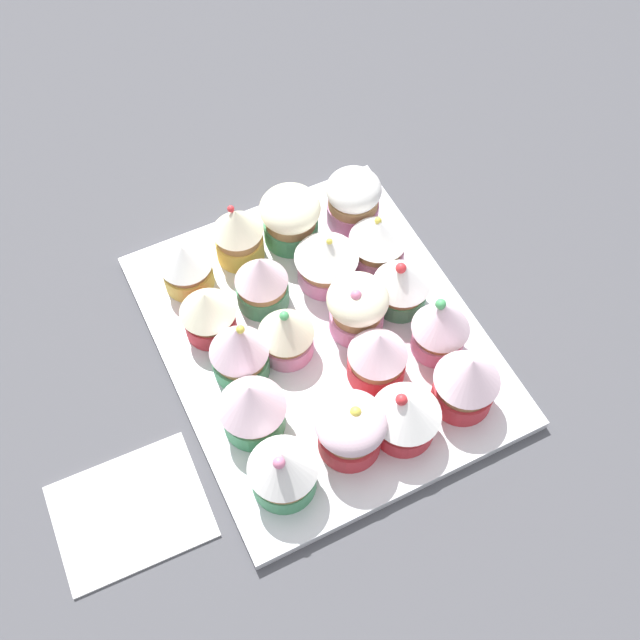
{
  "coord_description": "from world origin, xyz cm",
  "views": [
    {
      "loc": [
        -18.75,
        -37.9,
        71.71
      ],
      "look_at": [
        0.0,
        0.0,
        4.2
      ],
      "focal_mm": 44.65,
      "sensor_mm": 36.0,
      "label": 1
    }
  ],
  "objects_px": {
    "cupcake_7": "(241,353)",
    "cupcake_11": "(208,312)",
    "cupcake_16": "(238,233)",
    "baking_tray": "(320,338)",
    "cupcake_3": "(467,380)",
    "cupcake_13": "(327,258)",
    "cupcake_8": "(285,331)",
    "napkin": "(130,511)",
    "cupcake_14": "(378,241)",
    "cupcake_1": "(350,429)",
    "cupcake_0": "(283,469)",
    "cupcake_12": "(261,280)",
    "cupcake_18": "(353,199)",
    "cupcake_5": "(378,355)",
    "cupcake_6": "(441,326)",
    "cupcake_15": "(186,265)",
    "cupcake_17": "(290,217)",
    "cupcake_10": "(404,286)",
    "cupcake_4": "(252,405)",
    "cupcake_2": "(406,414)",
    "cupcake_9": "(357,307)"
  },
  "relations": [
    {
      "from": "cupcake_7",
      "to": "cupcake_12",
      "type": "relative_size",
      "value": 1.05
    },
    {
      "from": "cupcake_9",
      "to": "cupcake_18",
      "type": "distance_m",
      "value": 0.14
    },
    {
      "from": "cupcake_0",
      "to": "cupcake_1",
      "type": "relative_size",
      "value": 1.09
    },
    {
      "from": "cupcake_16",
      "to": "baking_tray",
      "type": "bearing_deg",
      "value": -76.28
    },
    {
      "from": "cupcake_5",
      "to": "cupcake_4",
      "type": "bearing_deg",
      "value": 179.0
    },
    {
      "from": "napkin",
      "to": "cupcake_12",
      "type": "bearing_deg",
      "value": 36.8
    },
    {
      "from": "cupcake_6",
      "to": "cupcake_0",
      "type": "bearing_deg",
      "value": -162.16
    },
    {
      "from": "cupcake_7",
      "to": "cupcake_17",
      "type": "bearing_deg",
      "value": 49.1
    },
    {
      "from": "cupcake_16",
      "to": "cupcake_18",
      "type": "relative_size",
      "value": 1.1
    },
    {
      "from": "cupcake_4",
      "to": "cupcake_15",
      "type": "relative_size",
      "value": 1.21
    },
    {
      "from": "cupcake_8",
      "to": "napkin",
      "type": "height_order",
      "value": "cupcake_8"
    },
    {
      "from": "cupcake_1",
      "to": "cupcake_13",
      "type": "xyz_separation_m",
      "value": [
        0.07,
        0.18,
        0.0
      ]
    },
    {
      "from": "cupcake_12",
      "to": "cupcake_15",
      "type": "bearing_deg",
      "value": 137.9
    },
    {
      "from": "cupcake_4",
      "to": "cupcake_14",
      "type": "relative_size",
      "value": 1.13
    },
    {
      "from": "cupcake_0",
      "to": "cupcake_4",
      "type": "bearing_deg",
      "value": 90.08
    },
    {
      "from": "baking_tray",
      "to": "cupcake_0",
      "type": "distance_m",
      "value": 0.17
    },
    {
      "from": "baking_tray",
      "to": "cupcake_15",
      "type": "xyz_separation_m",
      "value": [
        -0.1,
        0.12,
        0.04
      ]
    },
    {
      "from": "cupcake_13",
      "to": "cupcake_18",
      "type": "xyz_separation_m",
      "value": [
        0.06,
        0.06,
        0.0
      ]
    },
    {
      "from": "cupcake_15",
      "to": "cupcake_18",
      "type": "relative_size",
      "value": 0.9
    },
    {
      "from": "cupcake_8",
      "to": "cupcake_15",
      "type": "xyz_separation_m",
      "value": [
        -0.06,
        0.12,
        -0.0
      ]
    },
    {
      "from": "cupcake_3",
      "to": "cupcake_11",
      "type": "distance_m",
      "value": 0.26
    },
    {
      "from": "cupcake_7",
      "to": "cupcake_16",
      "type": "height_order",
      "value": "same"
    },
    {
      "from": "cupcake_12",
      "to": "cupcake_2",
      "type": "bearing_deg",
      "value": -73.34
    },
    {
      "from": "cupcake_5",
      "to": "cupcake_6",
      "type": "relative_size",
      "value": 0.92
    },
    {
      "from": "cupcake_14",
      "to": "cupcake_11",
      "type": "bearing_deg",
      "value": -179.05
    },
    {
      "from": "cupcake_1",
      "to": "cupcake_14",
      "type": "xyz_separation_m",
      "value": [
        0.13,
        0.18,
        -0.0
      ]
    },
    {
      "from": "cupcake_12",
      "to": "cupcake_18",
      "type": "distance_m",
      "value": 0.15
    },
    {
      "from": "cupcake_3",
      "to": "cupcake_14",
      "type": "relative_size",
      "value": 1.15
    },
    {
      "from": "cupcake_5",
      "to": "cupcake_17",
      "type": "height_order",
      "value": "cupcake_5"
    },
    {
      "from": "cupcake_7",
      "to": "cupcake_11",
      "type": "distance_m",
      "value": 0.06
    },
    {
      "from": "cupcake_11",
      "to": "cupcake_18",
      "type": "relative_size",
      "value": 0.93
    },
    {
      "from": "cupcake_1",
      "to": "cupcake_6",
      "type": "height_order",
      "value": "cupcake_6"
    },
    {
      "from": "cupcake_13",
      "to": "cupcake_8",
      "type": "bearing_deg",
      "value": -141.31
    },
    {
      "from": "cupcake_12",
      "to": "cupcake_14",
      "type": "relative_size",
      "value": 1.08
    },
    {
      "from": "cupcake_3",
      "to": "cupcake_13",
      "type": "height_order",
      "value": "cupcake_3"
    },
    {
      "from": "cupcake_8",
      "to": "cupcake_15",
      "type": "height_order",
      "value": "cupcake_8"
    },
    {
      "from": "cupcake_18",
      "to": "cupcake_9",
      "type": "bearing_deg",
      "value": -116.04
    },
    {
      "from": "cupcake_18",
      "to": "napkin",
      "type": "bearing_deg",
      "value": -148.47
    },
    {
      "from": "cupcake_14",
      "to": "cupcake_1",
      "type": "bearing_deg",
      "value": -125.17
    },
    {
      "from": "cupcake_14",
      "to": "cupcake_16",
      "type": "height_order",
      "value": "cupcake_16"
    },
    {
      "from": "cupcake_15",
      "to": "cupcake_2",
      "type": "bearing_deg",
      "value": -64.46
    },
    {
      "from": "cupcake_2",
      "to": "cupcake_15",
      "type": "height_order",
      "value": "cupcake_2"
    },
    {
      "from": "baking_tray",
      "to": "cupcake_11",
      "type": "height_order",
      "value": "cupcake_11"
    },
    {
      "from": "baking_tray",
      "to": "cupcake_0",
      "type": "xyz_separation_m",
      "value": [
        -0.1,
        -0.13,
        0.04
      ]
    },
    {
      "from": "cupcake_6",
      "to": "cupcake_13",
      "type": "bearing_deg",
      "value": 116.42
    },
    {
      "from": "cupcake_5",
      "to": "cupcake_15",
      "type": "distance_m",
      "value": 0.22
    },
    {
      "from": "cupcake_11",
      "to": "cupcake_17",
      "type": "xyz_separation_m",
      "value": [
        0.13,
        0.07,
        0.0
      ]
    },
    {
      "from": "cupcake_8",
      "to": "cupcake_14",
      "type": "bearing_deg",
      "value": 23.13
    },
    {
      "from": "baking_tray",
      "to": "cupcake_8",
      "type": "distance_m",
      "value": 0.05
    },
    {
      "from": "cupcake_8",
      "to": "cupcake_10",
      "type": "bearing_deg",
      "value": -2.59
    }
  ]
}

